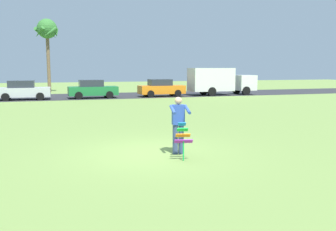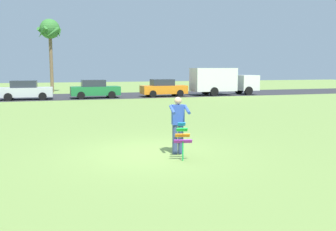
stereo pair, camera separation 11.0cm
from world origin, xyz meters
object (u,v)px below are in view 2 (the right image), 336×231
at_px(parked_car_orange, 163,88).
at_px(parked_truck_white_box, 221,81).
at_px(kite_held, 182,136).
at_px(palm_tree_right_near, 50,32).
at_px(parked_car_green, 95,89).
at_px(person_kite_flyer, 178,123).
at_px(parked_car_silver, 26,90).

height_order(parked_car_orange, parked_truck_white_box, parked_truck_white_box).
height_order(kite_held, palm_tree_right_near, palm_tree_right_near).
distance_m(parked_car_green, parked_car_orange, 6.26).
relative_size(parked_car_orange, palm_tree_right_near, 0.54).
distance_m(person_kite_flyer, parked_car_orange, 22.69).
bearing_deg(kite_held, parked_car_orange, 74.65).
distance_m(person_kite_flyer, parked_truck_white_box, 24.91).
bearing_deg(parked_truck_white_box, parked_car_silver, 180.00).
xyz_separation_m(parked_car_orange, palm_tree_right_near, (-9.87, 9.49, 5.71)).
distance_m(parked_car_silver, parked_car_orange, 11.90).
height_order(kite_held, parked_car_silver, parked_car_silver).
bearing_deg(parked_car_green, palm_tree_right_near, 110.83).
xyz_separation_m(kite_held, parked_truck_white_box, (12.02, 22.51, 0.74)).
bearing_deg(parked_car_orange, person_kite_flyer, -105.56).
xyz_separation_m(person_kite_flyer, kite_held, (-0.09, -0.65, -0.28)).
xyz_separation_m(parked_car_green, parked_car_orange, (6.26, -0.00, 0.00)).
distance_m(person_kite_flyer, kite_held, 0.71).
bearing_deg(person_kite_flyer, parked_car_silver, 104.88).
bearing_deg(kite_held, palm_tree_right_near, 96.58).
xyz_separation_m(parked_car_green, parked_truck_white_box, (12.10, 0.00, 0.64)).
relative_size(parked_car_silver, parked_car_orange, 1.00).
relative_size(kite_held, palm_tree_right_near, 0.13).
bearing_deg(kite_held, parked_car_green, 90.20).
bearing_deg(parked_car_green, kite_held, -89.80).
bearing_deg(parked_car_silver, kite_held, -75.75).
distance_m(parked_car_silver, palm_tree_right_near, 11.26).
relative_size(parked_truck_white_box, palm_tree_right_near, 0.86).
bearing_deg(palm_tree_right_near, parked_car_silver, -102.08).
bearing_deg(parked_car_orange, palm_tree_right_near, 136.14).
bearing_deg(palm_tree_right_near, kite_held, -83.42).
xyz_separation_m(kite_held, parked_car_orange, (6.18, 22.51, 0.10)).
height_order(kite_held, parked_car_orange, parked_car_orange).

